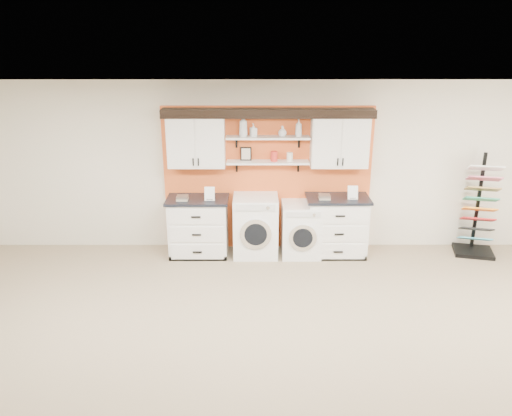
{
  "coord_description": "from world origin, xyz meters",
  "views": [
    {
      "loc": [
        -0.2,
        -3.97,
        3.49
      ],
      "look_at": [
        -0.19,
        2.3,
        1.28
      ],
      "focal_mm": 35.0,
      "sensor_mm": 36.0,
      "label": 1
    }
  ],
  "objects_px": {
    "base_cabinet_right": "(336,226)",
    "sample_rack": "(477,223)",
    "dryer": "(301,229)",
    "washer": "(256,226)",
    "base_cabinet_left": "(199,226)"
  },
  "relations": [
    {
      "from": "base_cabinet_left",
      "to": "dryer",
      "type": "distance_m",
      "value": 1.68
    },
    {
      "from": "base_cabinet_right",
      "to": "dryer",
      "type": "height_order",
      "value": "base_cabinet_right"
    },
    {
      "from": "base_cabinet_right",
      "to": "dryer",
      "type": "bearing_deg",
      "value": -179.67
    },
    {
      "from": "base_cabinet_left",
      "to": "dryer",
      "type": "xyz_separation_m",
      "value": [
        1.68,
        -0.0,
        -0.05
      ]
    },
    {
      "from": "base_cabinet_left",
      "to": "sample_rack",
      "type": "xyz_separation_m",
      "value": [
        4.58,
        0.03,
        0.05
      ]
    },
    {
      "from": "dryer",
      "to": "sample_rack",
      "type": "relative_size",
      "value": 0.52
    },
    {
      "from": "base_cabinet_left",
      "to": "sample_rack",
      "type": "height_order",
      "value": "sample_rack"
    },
    {
      "from": "washer",
      "to": "dryer",
      "type": "xyz_separation_m",
      "value": [
        0.74,
        -0.0,
        -0.06
      ]
    },
    {
      "from": "washer",
      "to": "sample_rack",
      "type": "height_order",
      "value": "sample_rack"
    },
    {
      "from": "sample_rack",
      "to": "base_cabinet_right",
      "type": "bearing_deg",
      "value": -165.65
    },
    {
      "from": "washer",
      "to": "dryer",
      "type": "height_order",
      "value": "washer"
    },
    {
      "from": "dryer",
      "to": "washer",
      "type": "bearing_deg",
      "value": 180.0
    },
    {
      "from": "base_cabinet_right",
      "to": "sample_rack",
      "type": "height_order",
      "value": "sample_rack"
    },
    {
      "from": "base_cabinet_right",
      "to": "dryer",
      "type": "xyz_separation_m",
      "value": [
        -0.58,
        -0.0,
        -0.06
      ]
    },
    {
      "from": "base_cabinet_right",
      "to": "washer",
      "type": "relative_size",
      "value": 1.01
    }
  ]
}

